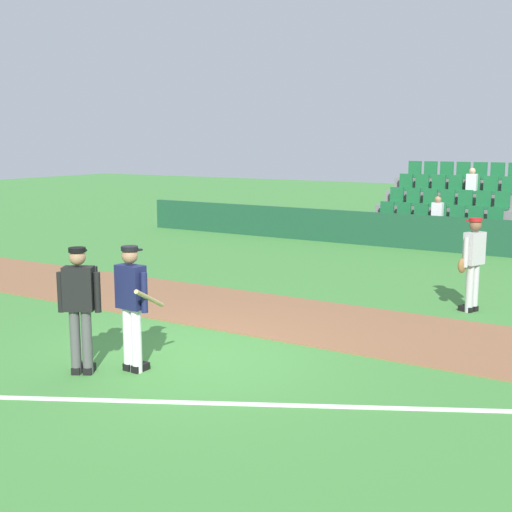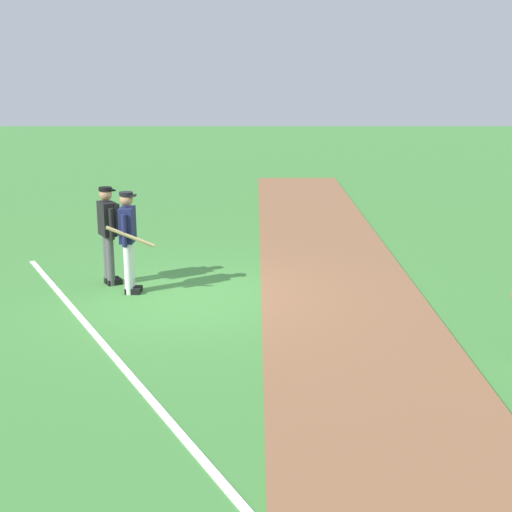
{
  "view_description": "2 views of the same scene",
  "coord_description": "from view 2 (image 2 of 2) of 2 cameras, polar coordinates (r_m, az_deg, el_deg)",
  "views": [
    {
      "loc": [
        5.96,
        -7.74,
        3.18
      ],
      "look_at": [
        0.25,
        1.59,
        1.3
      ],
      "focal_mm": 47.65,
      "sensor_mm": 36.0,
      "label": 1
    },
    {
      "loc": [
        11.73,
        1.25,
        3.7
      ],
      "look_at": [
        1.05,
        1.25,
        0.98
      ],
      "focal_mm": 50.67,
      "sensor_mm": 36.0,
      "label": 2
    }
  ],
  "objects": [
    {
      "name": "batter_navy_jersey",
      "position": [
        12.44,
        -10.05,
        1.39
      ],
      "size": [
        0.68,
        0.79,
        1.76
      ],
      "color": "white",
      "rests_on": "ground"
    },
    {
      "name": "umpire_home_plate",
      "position": [
        13.03,
        -11.57,
        2.05
      ],
      "size": [
        0.54,
        0.45,
        1.76
      ],
      "color": "#4C4C4C",
      "rests_on": "ground"
    },
    {
      "name": "ground_plane",
      "position": [
        12.36,
        -5.8,
        -3.19
      ],
      "size": [
        80.0,
        80.0,
        0.0
      ],
      "primitive_type": "plane",
      "color": "#42843A"
    },
    {
      "name": "infield_dirt_path",
      "position": [
        12.38,
        6.79,
        -3.11
      ],
      "size": [
        28.0,
        2.74,
        0.03
      ],
      "primitive_type": "cube",
      "color": "brown",
      "rests_on": "ground"
    },
    {
      "name": "foul_line_chalk",
      "position": [
        9.64,
        -10.56,
        -8.49
      ],
      "size": [
        10.7,
        5.61,
        0.01
      ],
      "primitive_type": "cube",
      "rotation": [
        0.0,
        0.0,
        0.48
      ],
      "color": "white",
      "rests_on": "ground"
    }
  ]
}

